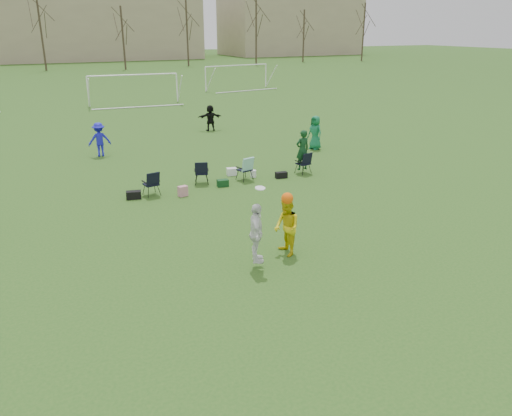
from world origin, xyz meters
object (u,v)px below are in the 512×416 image
fielder_green_far (315,133)px  goal_right (237,70)px  fielder_blue (99,139)px  center_contest (275,229)px  goal_mid (133,81)px  fielder_black (210,118)px

fielder_green_far → goal_right: size_ratio=0.24×
fielder_blue → center_contest: (2.31, -14.38, 0.09)m
center_contest → goal_right: 40.41m
fielder_blue → goal_mid: 17.94m
fielder_blue → goal_mid: size_ratio=0.23×
fielder_blue → goal_right: goal_right is taller
fielder_green_far → goal_mid: 21.02m
center_contest → goal_right: goal_right is taller
fielder_green_far → goal_right: 27.38m
fielder_black → goal_right: (10.30, 19.29, 1.13)m
fielder_blue → fielder_green_far: fielder_green_far is taller
center_contest → goal_right: (15.33, 37.38, 0.99)m
center_contest → goal_mid: bearing=83.9°
fielder_green_far → fielder_black: 7.81m
goal_mid → fielder_green_far: bearing=-72.6°
goal_right → fielder_blue: bearing=-135.5°
fielder_blue → goal_mid: bearing=-107.4°
center_contest → goal_mid: (3.33, 31.38, 0.99)m
fielder_black → goal_mid: size_ratio=0.22×
fielder_blue → goal_mid: (5.64, 17.00, 1.08)m
goal_mid → fielder_blue: bearing=-104.3°
fielder_blue → center_contest: center_contest is taller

